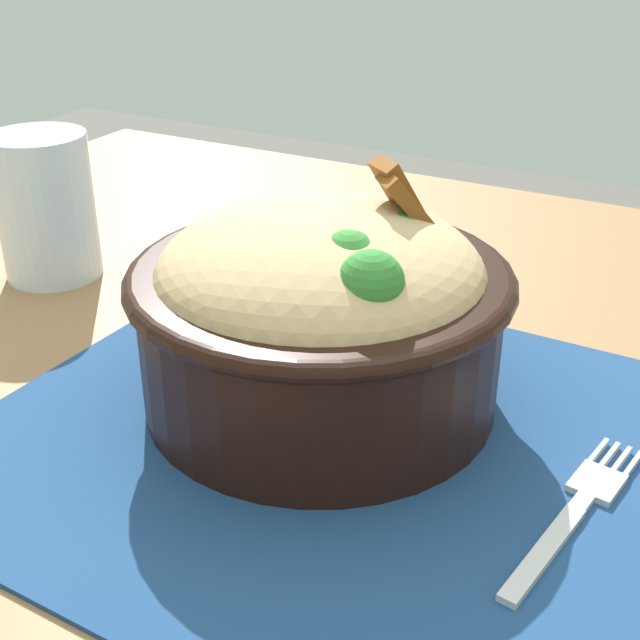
% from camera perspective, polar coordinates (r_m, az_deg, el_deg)
% --- Properties ---
extents(table, '(1.12, 0.95, 0.78)m').
position_cam_1_polar(table, '(0.48, 4.31, -18.33)').
color(table, olive).
rests_on(table, ground_plane).
extents(placemat, '(0.41, 0.34, 0.00)m').
position_cam_1_polar(placemat, '(0.45, 3.12, -8.52)').
color(placemat, navy).
rests_on(placemat, table).
extents(bowl, '(0.23, 0.23, 0.13)m').
position_cam_1_polar(bowl, '(0.46, 0.06, 0.89)').
color(bowl, black).
rests_on(bowl, placemat).
extents(fork, '(0.04, 0.14, 0.00)m').
position_cam_1_polar(fork, '(0.43, 16.78, -11.86)').
color(fork, '#B2B2B2').
rests_on(fork, placemat).
extents(drinking_glass, '(0.07, 0.07, 0.11)m').
position_cam_1_polar(drinking_glass, '(0.66, -17.70, 6.68)').
color(drinking_glass, silver).
rests_on(drinking_glass, table).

